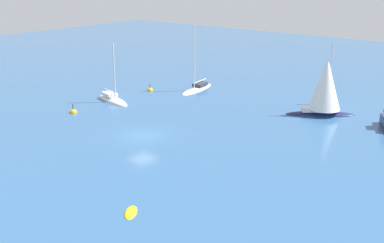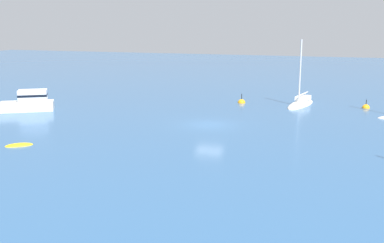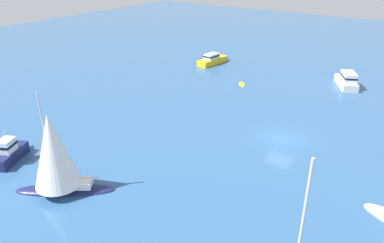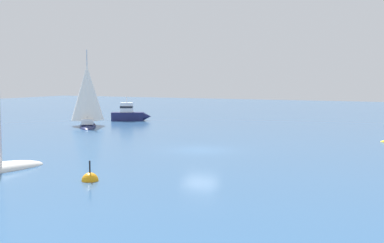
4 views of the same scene
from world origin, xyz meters
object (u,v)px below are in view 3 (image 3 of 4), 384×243
at_px(motor_cruiser, 213,59).
at_px(sailboat_1, 55,156).
at_px(dinghy, 242,84).
at_px(launch, 347,80).
at_px(launch_1, 11,151).

height_order(motor_cruiser, sailboat_1, sailboat_1).
distance_m(dinghy, launch, 14.37).
height_order(motor_cruiser, launch_1, launch_1).
distance_m(dinghy, launch_1, 30.93).
bearing_deg(launch, sailboat_1, 134.55).
distance_m(motor_cruiser, launch_1, 36.75).
relative_size(launch, sailboat_1, 0.76).
height_order(sailboat_1, launch_1, sailboat_1).
distance_m(launch, launch_1, 42.42).
bearing_deg(dinghy, sailboat_1, 143.72).
xyz_separation_m(sailboat_1, launch_1, (-7.59, 0.47, -2.32)).
relative_size(motor_cruiser, dinghy, 3.44).
relative_size(dinghy, sailboat_1, 0.25).
relative_size(dinghy, launch, 0.33).
distance_m(motor_cruiser, sailboat_1, 38.38).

